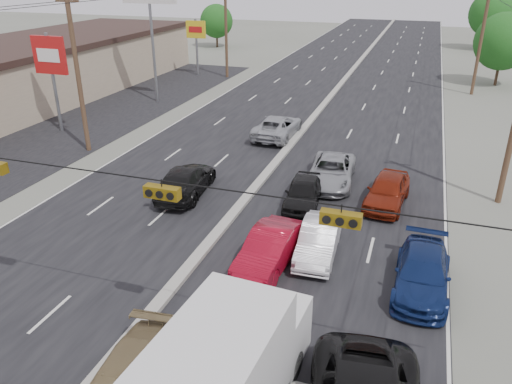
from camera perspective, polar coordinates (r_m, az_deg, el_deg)
ground at (r=17.74m, az=-13.68°, el=-15.60°), size 200.00×200.00×0.00m
road_surface at (r=43.41m, az=7.38°, el=9.33°), size 20.00×160.00×0.02m
center_median at (r=43.38m, az=7.39°, el=9.45°), size 0.50×160.00×0.20m
strip_mall at (r=50.43m, az=-24.87°, el=12.12°), size 12.00×42.00×4.60m
parking_lot at (r=45.37m, az=-15.82°, el=9.27°), size 10.00×42.00×0.02m
utility_pole_left_b at (r=33.80m, az=-19.71°, el=12.70°), size 1.60×0.30×10.00m
utility_pole_left_c at (r=55.45m, az=-3.45°, el=18.14°), size 1.60×0.30×10.00m
utility_pole_right_c at (r=51.72m, az=24.35°, el=15.67°), size 1.60×0.30×10.00m
traffic_signals at (r=14.18m, az=-11.03°, el=0.18°), size 25.00×0.30×0.54m
pole_sign_mid at (r=38.89m, az=-22.45°, el=13.70°), size 2.60×0.25×7.00m
pole_sign_far at (r=56.92m, az=-6.86°, el=17.47°), size 2.20×0.25×6.00m
tree_left_far at (r=77.59m, az=-4.54°, el=18.89°), size 4.80×4.80×6.12m
tree_right_mid at (r=57.01m, az=26.43°, el=15.15°), size 5.60×5.60×7.14m
tree_right_far at (r=81.79m, az=25.41°, el=17.92°), size 6.40×6.40×8.16m
box_truck at (r=13.41m, az=-3.49°, el=-20.27°), size 2.90×7.04×3.49m
red_sedan at (r=20.28m, az=1.55°, el=-6.55°), size 1.97×4.76×1.53m
queue_car_a at (r=25.31m, az=5.46°, el=-0.09°), size 2.13×4.45×1.47m
queue_car_b at (r=21.18m, az=7.18°, el=-5.48°), size 1.73×4.37×1.42m
queue_car_c at (r=28.17m, az=8.61°, el=2.35°), size 2.79×5.41×1.46m
queue_car_d at (r=19.91m, az=18.46°, el=-8.83°), size 2.07×4.90×1.41m
queue_car_e at (r=26.16m, az=14.77°, el=0.12°), size 2.28×4.74×1.56m
oncoming_near at (r=26.80m, az=-8.05°, el=1.29°), size 2.72×5.50×1.54m
oncoming_far at (r=35.70m, az=2.46°, el=7.46°), size 2.65×5.59×1.54m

